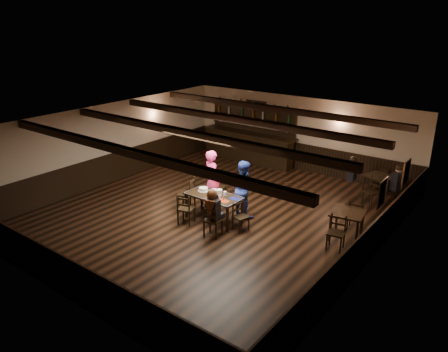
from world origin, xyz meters
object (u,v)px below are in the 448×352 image
Objects in this scene: chair_near_left at (185,207)px; bar_counter at (250,143)px; cake at (203,189)px; woman_pink at (212,180)px; dining_table at (214,198)px; man_blue at (243,188)px; chair_near_right at (212,219)px.

bar_counter is at bearing 106.82° from chair_near_left.
chair_near_left is at bearing -92.26° from cake.
dining_table is at bearing 156.22° from woman_pink.
bar_counter is (-1.77, 4.98, -0.07)m from cake.
dining_table is 0.84m from chair_near_left.
cake is (-0.43, 0.07, 0.12)m from dining_table.
chair_near_left reaches higher than cake.
man_blue is 5.06m from bar_counter.
woman_pink is (-1.08, 1.40, 0.39)m from chair_near_right.
woman_pink is 0.99m from man_blue.
man_blue is at bearing 37.41° from cake.
dining_table is 0.97× the size of man_blue.
chair_near_right is at bearing 104.62° from man_blue.
chair_near_left is 0.22× the size of bar_counter.
chair_near_left is 0.98× the size of chair_near_right.
cake is at bearing 87.74° from chair_near_left.
woman_pink reaches higher than dining_table.
cake is 0.08× the size of bar_counter.
dining_table is at bearing 124.96° from chair_near_right.
chair_near_right is 0.49× the size of woman_pink.
chair_near_left is at bearing 172.57° from chair_near_right.
cake is 5.29m from bar_counter.
man_blue reaches higher than dining_table.
chair_near_right is at bearing -64.73° from bar_counter.
woman_pink is 5.94× the size of cake.
bar_counter is (-2.66, 4.30, -0.10)m from man_blue.
woman_pink is (-0.51, 0.58, 0.23)m from dining_table.
chair_near_right is at bearing 152.49° from woman_pink.
cake is (0.03, 0.76, 0.29)m from chair_near_left.
chair_near_right is at bearing -41.57° from cake.
bar_counter reaches higher than dining_table.
cake is (-0.89, -0.68, -0.03)m from man_blue.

